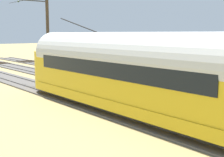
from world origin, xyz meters
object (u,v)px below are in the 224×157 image
(track_end_bumper, at_px, (90,69))
(vintage_streetcar, at_px, (123,71))
(catenary_pole_foreground, at_px, (47,37))
(switch_stand, at_px, (146,72))

(track_end_bumper, bearing_deg, vintage_streetcar, 60.55)
(vintage_streetcar, height_order, catenary_pole_foreground, catenary_pole_foreground)
(switch_stand, height_order, track_end_bumper, switch_stand)
(vintage_streetcar, height_order, track_end_bumper, vintage_streetcar)
(vintage_streetcar, xyz_separation_m, catenary_pole_foreground, (-2.54, -13.13, 1.60))
(switch_stand, distance_m, track_end_bumper, 7.49)
(vintage_streetcar, relative_size, switch_stand, 14.25)
(switch_stand, bearing_deg, vintage_streetcar, 38.37)
(track_end_bumper, bearing_deg, catenary_pole_foreground, 18.17)
(vintage_streetcar, relative_size, catenary_pole_foreground, 2.38)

